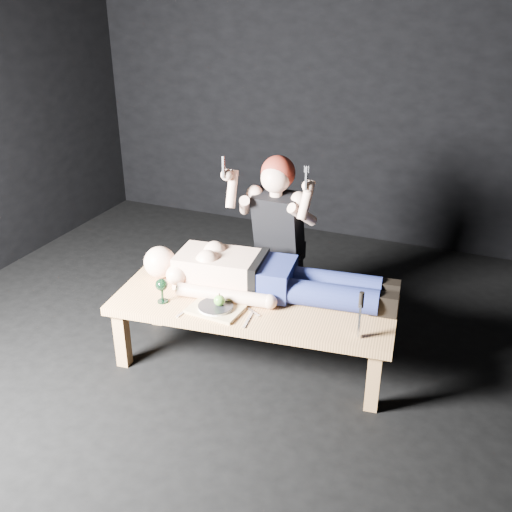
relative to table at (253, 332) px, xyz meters
name	(u,v)px	position (x,y,z in m)	size (l,w,h in m)	color
ground	(233,373)	(-0.07, -0.17, -0.23)	(5.00, 5.00, 0.00)	black
back_wall	(347,78)	(-0.07, 2.33, 1.27)	(5.00, 5.00, 0.00)	black
table	(253,332)	(0.00, 0.00, 0.00)	(1.79, 0.67, 0.45)	tan
lying_man	(268,273)	(0.04, 0.16, 0.36)	(1.90, 0.58, 0.28)	beige
kneeling_woman	(282,236)	(-0.04, 0.63, 0.42)	(0.69, 0.77, 1.29)	black
serving_tray	(216,309)	(-0.17, -0.19, 0.23)	(0.32, 0.23, 0.02)	tan
plate	(216,307)	(-0.17, -0.19, 0.25)	(0.22, 0.22, 0.02)	white
apple	(220,300)	(-0.15, -0.18, 0.30)	(0.07, 0.07, 0.07)	#47931F
goblet	(162,291)	(-0.53, -0.22, 0.31)	(0.08, 0.08, 0.16)	black
fork_flat	(186,310)	(-0.34, -0.26, 0.23)	(0.02, 0.19, 0.01)	#B2B2B7
knife_flat	(248,320)	(0.06, -0.22, 0.23)	(0.02, 0.19, 0.01)	#B2B2B7
spoon_flat	(250,310)	(0.03, -0.10, 0.23)	(0.02, 0.19, 0.01)	#B2B2B7
carving_knife	(360,315)	(0.71, -0.14, 0.37)	(0.04, 0.04, 0.29)	#B2B2B7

